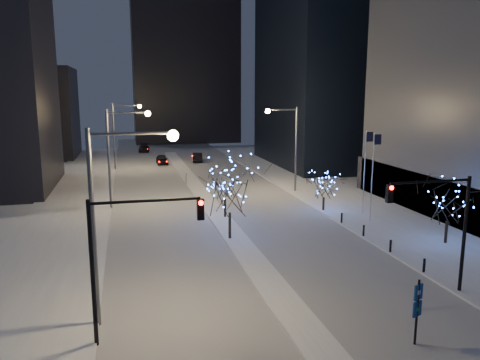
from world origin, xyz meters
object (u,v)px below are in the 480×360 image
object	(u,v)px
street_lamp_w_far	(121,127)
car_near	(162,160)
street_lamp_w_mid	(119,145)
holiday_tree_median_far	(225,185)
holiday_tree_plaza_far	(324,186)
car_far	(144,148)
traffic_signal_west	(127,245)
street_lamp_w_near	(114,199)
car_mid	(197,157)
traffic_signal_east	(443,216)
holiday_tree_median_near	(230,188)
wayfinding_sign	(417,305)
holiday_tree_plaza_near	(449,202)
street_lamp_east	(289,138)

from	to	relation	value
street_lamp_w_far	car_near	bearing A→B (deg)	31.97
car_near	street_lamp_w_mid	bearing A→B (deg)	-102.56
street_lamp_w_mid	car_near	distance (m)	30.18
holiday_tree_median_far	holiday_tree_plaza_far	xyz separation A→B (m)	(10.00, 0.14, -0.56)
car_far	holiday_tree_plaza_far	xyz separation A→B (m)	(15.31, -52.38, 1.88)
traffic_signal_west	car_near	xyz separation A→B (m)	(5.82, 55.95, -4.00)
car_far	street_lamp_w_far	bearing A→B (deg)	-97.09
street_lamp_w_near	car_mid	world-z (taller)	street_lamp_w_near
traffic_signal_east	holiday_tree_plaza_far	xyz separation A→B (m)	(1.56, 19.69, -2.15)
street_lamp_w_mid	holiday_tree_median_near	world-z (taller)	street_lamp_w_mid
wayfinding_sign	holiday_tree_median_near	bearing A→B (deg)	84.69
traffic_signal_west	car_mid	size ratio (longest dim) A/B	1.52
street_lamp_w_near	traffic_signal_west	size ratio (longest dim) A/B	1.43
holiday_tree_plaza_near	car_mid	bearing A→B (deg)	103.89
holiday_tree_plaza_near	car_far	bearing A→B (deg)	107.59
holiday_tree_median_near	street_lamp_w_near	bearing A→B (deg)	-125.08
car_near	car_mid	distance (m)	6.33
car_near	car_far	xyz separation A→B (m)	(-2.19, 17.12, -0.03)
car_far	traffic_signal_west	bearing A→B (deg)	-88.84
car_far	holiday_tree_median_near	xyz separation A→B (m)	(4.31, -59.06, 3.55)
holiday_tree_plaza_near	wayfinding_sign	xyz separation A→B (m)	(-11.05, -12.40, -1.41)
traffic_signal_west	traffic_signal_east	xyz separation A→B (m)	(17.38, 1.00, 0.00)
traffic_signal_east	holiday_tree_median_near	distance (m)	16.09
street_lamp_east	traffic_signal_east	size ratio (longest dim) A/B	1.43
street_lamp_w_mid	holiday_tree_median_near	xyz separation A→B (m)	(8.44, -12.98, -2.22)
traffic_signal_east	holiday_tree_median_near	world-z (taller)	traffic_signal_east
holiday_tree_median_far	holiday_tree_plaza_near	bearing A→B (deg)	-37.74
holiday_tree_plaza_near	traffic_signal_east	bearing A→B (deg)	-129.84
street_lamp_w_mid	street_lamp_east	distance (m)	19.26
traffic_signal_west	wayfinding_sign	bearing A→B (deg)	-15.12
car_mid	holiday_tree_median_far	xyz separation A→B (m)	(-3.01, -37.00, 2.41)
traffic_signal_east	holiday_tree_plaza_far	size ratio (longest dim) A/B	1.80
traffic_signal_west	car_far	size ratio (longest dim) A/B	1.40
street_lamp_w_mid	car_near	xyz separation A→B (m)	(6.32, 28.95, -5.74)
traffic_signal_west	holiday_tree_plaza_near	bearing A→B (deg)	20.38
street_lamp_w_far	holiday_tree_median_near	world-z (taller)	street_lamp_w_far
street_lamp_w_near	street_lamp_w_far	world-z (taller)	same
traffic_signal_west	holiday_tree_plaza_far	xyz separation A→B (m)	(18.94, 20.69, -2.15)
traffic_signal_east	car_near	xyz separation A→B (m)	(-11.55, 54.95, -4.00)
holiday_tree_median_near	holiday_tree_plaza_far	world-z (taller)	holiday_tree_median_near
street_lamp_w_far	holiday_tree_plaza_near	bearing A→B (deg)	-60.40
car_mid	holiday_tree_median_far	size ratio (longest dim) A/B	1.01
street_lamp_w_near	holiday_tree_plaza_far	bearing A→B (deg)	43.87
street_lamp_w_near	car_far	distance (m)	71.42
street_lamp_w_mid	holiday_tree_plaza_far	distance (m)	20.80
car_near	holiday_tree_plaza_far	xyz separation A→B (m)	(13.12, -35.26, 1.85)
holiday_tree_median_far	wayfinding_sign	distance (m)	24.40
traffic_signal_west	holiday_tree_median_far	size ratio (longest dim) A/B	1.54
car_far	street_lamp_w_near	bearing A→B (deg)	-89.32
street_lamp_w_near	street_lamp_w_mid	bearing A→B (deg)	90.00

